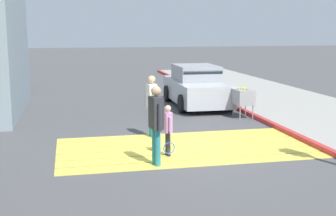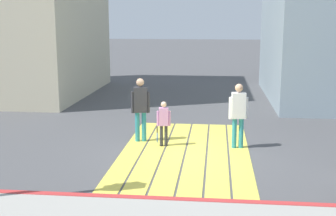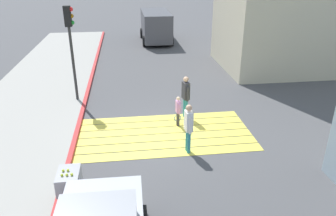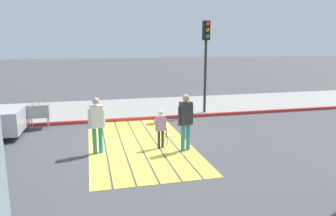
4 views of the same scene
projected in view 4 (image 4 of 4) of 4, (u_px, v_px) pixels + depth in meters
The scene contains 9 objects.
ground_plane at pixel (139, 144), 10.56m from camera, with size 120.00×120.00×0.00m, color #4C4C4F.
crosswalk_stripes at pixel (139, 144), 10.56m from camera, with size 6.40×3.25×0.01m.
sidewalk_west at pixel (122, 109), 15.87m from camera, with size 4.80×40.00×0.12m, color #9E9B93.
curb_painted at pixel (127, 119), 13.63m from camera, with size 0.16×40.00×0.13m, color #BC3333.
traffic_light_corner at pixel (206, 48), 14.21m from camera, with size 0.39×0.28×4.24m.
tennis_ball_cart at pixel (39, 111), 12.35m from camera, with size 0.56×0.80×1.02m.
pedestrian_adult_lead at pixel (97, 121), 9.45m from camera, with size 0.25×0.50×1.72m.
pedestrian_adult_trailing at pixel (186, 118), 9.70m from camera, with size 0.29×0.51×1.77m.
pedestrian_child_with_racket at pixel (161, 127), 10.01m from camera, with size 0.28×0.39×1.22m.
Camera 4 is at (10.04, -1.50, 3.29)m, focal length 34.02 mm.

